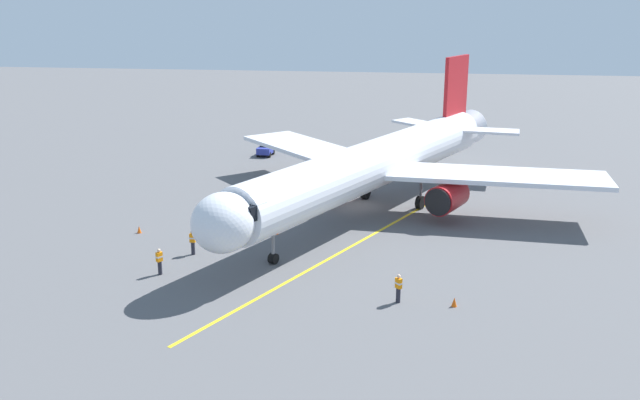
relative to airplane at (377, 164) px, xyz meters
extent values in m
plane|color=#565659|center=(1.57, -1.40, -4.00)|extent=(220.00, 220.00, 0.00)
cube|color=yellow|center=(0.12, 6.25, -4.00)|extent=(17.38, 36.23, 0.01)
cylinder|color=silver|center=(0.12, 0.25, 0.10)|extent=(18.02, 32.34, 3.80)
ellipsoid|color=silver|center=(7.93, 16.69, 0.10)|extent=(4.98, 5.16, 3.61)
cone|color=silver|center=(-7.82, -16.46, 0.10)|extent=(4.38, 4.18, 3.42)
cube|color=black|center=(7.33, 15.43, 0.65)|extent=(3.60, 2.83, 0.90)
cube|color=silver|center=(-9.18, 0.55, -0.50)|extent=(17.33, 6.21, 0.36)
cylinder|color=red|center=(-5.55, 1.84, -2.00)|extent=(3.54, 4.06, 2.30)
cylinder|color=black|center=(-4.80, 3.42, -2.00)|extent=(1.98, 1.08, 2.10)
cube|color=silver|center=(6.22, -6.77, -0.50)|extent=(15.37, 16.07, 0.36)
cylinder|color=red|center=(4.93, -3.14, -2.00)|extent=(3.54, 4.06, 2.30)
cylinder|color=black|center=(5.68, -1.56, -2.00)|extent=(1.98, 1.08, 2.10)
cube|color=red|center=(-6.53, -13.75, 3.90)|extent=(2.39, 4.49, 7.20)
cube|color=silver|center=(-9.29, -12.10, 0.70)|extent=(6.66, 3.21, 0.24)
cube|color=silver|center=(-3.51, -14.85, 0.70)|extent=(6.30, 6.14, 0.24)
cylinder|color=slate|center=(5.91, 12.45, -2.27)|extent=(0.24, 0.24, 2.77)
cylinder|color=black|center=(5.91, 12.45, -3.65)|extent=(0.71, 0.83, 0.70)
cylinder|color=slate|center=(-3.52, -1.34, -2.07)|extent=(0.24, 0.24, 2.77)
cylinder|color=black|center=(-3.52, -1.34, -3.45)|extent=(0.88, 1.19, 1.10)
cylinder|color=slate|center=(1.18, -3.57, -2.07)|extent=(0.24, 0.24, 2.77)
cylinder|color=black|center=(1.18, -3.57, -3.45)|extent=(0.88, 1.19, 1.10)
cylinder|color=#23232D|center=(-2.39, 17.31, -3.56)|extent=(0.26, 0.26, 0.88)
cube|color=orange|center=(-2.39, 17.31, -2.82)|extent=(0.43, 0.44, 0.60)
cube|color=silver|center=(-2.39, 17.31, -2.82)|extent=(0.45, 0.47, 0.10)
sphere|color=beige|center=(-2.39, 17.31, -2.40)|extent=(0.22, 0.22, 0.22)
cylinder|color=#23232D|center=(11.65, 11.59, -3.56)|extent=(0.26, 0.26, 0.88)
cube|color=orange|center=(11.65, 11.59, -2.82)|extent=(0.38, 0.24, 0.60)
cube|color=silver|center=(11.65, 11.59, -2.82)|extent=(0.40, 0.25, 0.10)
sphere|color=brown|center=(11.65, 11.59, -2.40)|extent=(0.22, 0.22, 0.22)
cylinder|color=#23232D|center=(12.58, 15.29, -3.56)|extent=(0.26, 0.26, 0.88)
cube|color=orange|center=(12.58, 15.29, -2.82)|extent=(0.40, 0.45, 0.60)
cube|color=silver|center=(12.58, 15.29, -2.82)|extent=(0.42, 0.47, 0.10)
sphere|color=beige|center=(12.58, 15.29, -2.40)|extent=(0.22, 0.22, 0.22)
cube|color=#2D3899|center=(13.52, -19.11, -3.35)|extent=(1.61, 2.37, 0.70)
cube|color=black|center=(13.51, -19.41, -2.75)|extent=(1.14, 0.95, 0.50)
cylinder|color=black|center=(12.91, -18.28, -3.70)|extent=(0.28, 0.61, 0.60)
cylinder|color=black|center=(14.21, -18.35, -3.70)|extent=(0.28, 0.61, 0.60)
cylinder|color=black|center=(12.83, -19.88, -3.70)|extent=(0.28, 0.61, 0.60)
cylinder|color=black|center=(14.13, -19.94, -3.70)|extent=(0.28, 0.61, 0.60)
cone|color=#F2590F|center=(6.93, 6.63, -3.73)|extent=(0.32, 0.32, 0.55)
cone|color=#F2590F|center=(-5.54, 17.41, -3.73)|extent=(0.32, 0.32, 0.55)
cone|color=#F2590F|center=(17.03, 7.88, -3.73)|extent=(0.32, 0.32, 0.55)
camera|label=1|loc=(-3.18, 53.64, 12.64)|focal=38.62mm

